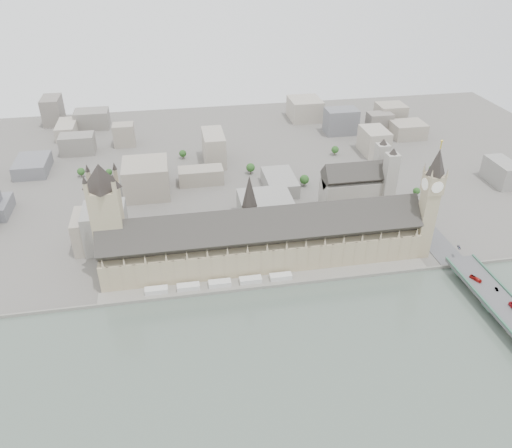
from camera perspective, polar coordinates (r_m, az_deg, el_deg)
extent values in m
plane|color=#595651|center=(414.57, 1.27, -6.04)|extent=(900.00, 900.00, 0.00)
cube|color=slate|center=(402.07, 1.69, -7.14)|extent=(600.00, 1.50, 3.00)
cube|color=slate|center=(408.14, 1.48, -6.55)|extent=(270.00, 15.00, 2.00)
cube|color=silver|center=(401.81, -11.33, -7.43)|extent=(18.00, 7.00, 4.00)
cube|color=silver|center=(401.15, -7.74, -7.12)|extent=(18.00, 7.00, 4.00)
cube|color=silver|center=(402.05, -4.17, -6.77)|extent=(18.00, 7.00, 4.00)
cube|color=silver|center=(404.50, -0.63, -6.41)|extent=(18.00, 7.00, 4.00)
cube|color=silver|center=(408.46, 2.85, -6.02)|extent=(18.00, 7.00, 4.00)
cube|color=#9B8B69|center=(423.15, 0.76, -3.07)|extent=(265.00, 40.00, 25.00)
cube|color=#2A2825|center=(410.82, 0.78, -0.47)|extent=(265.00, 40.73, 40.73)
cube|color=#9B8B69|center=(447.22, 18.72, -0.05)|extent=(12.00, 12.00, 62.00)
cube|color=gray|center=(429.34, 19.59, 4.40)|extent=(14.00, 14.00, 16.00)
cylinder|color=white|center=(432.83, 20.43, 4.45)|extent=(0.60, 10.00, 10.00)
cylinder|color=white|center=(425.95, 18.74, 4.34)|extent=(0.60, 10.00, 10.00)
cylinder|color=white|center=(434.91, 19.17, 4.83)|extent=(10.00, 0.60, 10.00)
cylinder|color=white|center=(423.82, 20.03, 3.96)|extent=(10.00, 0.60, 10.00)
cone|color=#2A2522|center=(421.67, 20.05, 6.69)|extent=(17.00, 17.00, 22.00)
cylinder|color=yellow|center=(416.48, 20.39, 8.44)|extent=(1.00, 1.00, 6.00)
sphere|color=yellow|center=(415.24, 20.48, 8.88)|extent=(2.00, 2.00, 2.00)
cone|color=gray|center=(432.64, 20.24, 6.25)|extent=(2.40, 2.40, 8.00)
cone|color=gray|center=(426.44, 18.71, 6.18)|extent=(2.40, 2.40, 8.00)
cone|color=gray|center=(422.58, 21.05, 5.49)|extent=(2.40, 2.40, 8.00)
cone|color=gray|center=(416.23, 19.50, 5.41)|extent=(2.40, 2.40, 8.00)
cube|color=#9B8B69|center=(411.54, -16.31, -1.01)|extent=(23.00, 23.00, 80.00)
cone|color=#2A2522|center=(388.24, -17.39, 5.24)|extent=(30.00, 30.00, 20.00)
cylinder|color=gray|center=(410.27, -0.74, 0.77)|extent=(12.00, 12.00, 20.00)
cone|color=#2A2522|center=(398.62, -0.76, 3.74)|extent=(13.00, 13.00, 28.00)
cube|color=#474749|center=(410.40, 27.05, -9.70)|extent=(25.00, 325.00, 10.25)
cube|color=gray|center=(508.98, 10.86, 3.28)|extent=(60.00, 28.00, 34.00)
cube|color=#2A2825|center=(499.23, 11.11, 5.51)|extent=(60.00, 28.28, 28.28)
cube|color=gray|center=(523.88, 13.89, 5.58)|extent=(12.00, 12.00, 64.00)
cube|color=gray|center=(504.38, 14.91, 4.40)|extent=(12.00, 12.00, 64.00)
imported|color=#AF1714|center=(429.37, 23.80, -5.74)|extent=(6.08, 10.00, 2.76)
imported|color=gray|center=(425.93, 25.81, -6.72)|extent=(2.53, 4.54, 1.42)
imported|color=gray|center=(464.52, 22.19, -2.48)|extent=(3.41, 5.60, 1.52)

